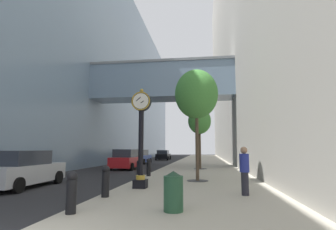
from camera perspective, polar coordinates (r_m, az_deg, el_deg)
The scene contains 17 objects.
ground_plane at distance 31.38m, azimuth 0.98°, elevation -10.57°, with size 110.00×110.00×0.00m, color #262628.
sidewalk_right at distance 34.15m, azimuth 7.20°, elevation -10.13°, with size 6.61×80.00×0.14m, color #ADA593.
building_block_left at distance 38.93m, azimuth -16.00°, elevation 9.37°, with size 23.14×80.00×25.62m.
building_block_right at distance 39.14m, azimuth 18.96°, elevation 20.03°, with size 9.00×80.00×39.01m.
street_clock at distance 11.49m, azimuth -5.85°, elevation -3.78°, with size 0.84×0.55×4.27m.
bollard_nearest at distance 7.46m, azimuth -20.11°, elevation -15.21°, with size 0.28×0.28×1.06m.
bollard_second at distance 9.61m, azimuth -13.32°, elevation -13.59°, with size 0.28×0.28×1.06m.
bollard_fourth at distance 14.12m, azimuth -6.25°, elevation -11.67°, with size 0.28×0.28×1.06m.
bollard_fifth at distance 16.42m, azimuth -4.21°, elevation -11.08°, with size 0.28×0.28×1.06m.
street_tree_near at distance 14.29m, azimuth 6.15°, elevation 4.40°, with size 2.30×2.30×5.89m.
street_tree_mid_near at distance 22.40m, azimuth 6.82°, elevation -1.38°, with size 1.92×1.92×5.08m.
trash_bin at distance 7.29m, azimuth 1.18°, elevation -15.99°, with size 0.53×0.53×1.05m.
pedestrian_walking at distance 10.03m, azimuth 16.19°, elevation -11.20°, with size 0.47×0.47×1.71m.
car_red_near at distance 23.76m, azimuth -8.95°, elevation -9.50°, with size 2.19×4.22×1.74m.
car_black_mid at distance 43.52m, azimuth -1.04°, elevation -8.65°, with size 2.14×4.43×1.58m.
car_silver_far at distance 14.26m, azimuth -28.93°, elevation -10.27°, with size 2.12×4.59×1.70m.
car_blue_trailing at distance 32.17m, azimuth -6.15°, elevation -9.00°, with size 2.20×4.59×1.68m.
Camera 1 is at (3.75, -4.11, 1.78)m, focal length 28.23 mm.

